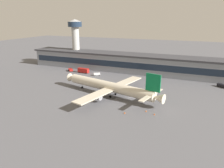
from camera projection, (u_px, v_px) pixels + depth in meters
ground_plane at (132, 97)px, 106.53m from camera, size 600.00×600.00×0.00m
terminal_building at (154, 65)px, 149.47m from camera, size 200.29×18.00×13.26m
airliner at (110, 87)px, 107.30m from camera, size 58.61×50.82×15.38m
control_tower at (75, 38)px, 172.30m from camera, size 11.23×11.23×37.71m
follow_me_car at (97, 74)px, 146.41m from camera, size 4.70×4.06×1.85m
belt_loader at (223, 86)px, 121.19m from camera, size 6.45×5.19×1.95m
pushback_tractor at (71, 70)px, 158.51m from camera, size 5.27×5.20×1.75m
fuel_truck at (84, 70)px, 153.31m from camera, size 8.57×3.35×3.35m
traffic_cone_0 at (125, 113)px, 88.44m from camera, size 0.57×0.57×0.71m
traffic_cone_1 at (97, 97)px, 105.18m from camera, size 0.60×0.60×0.74m
traffic_cone_2 at (154, 114)px, 87.08m from camera, size 0.51×0.51×0.63m
traffic_cone_3 at (146, 111)px, 90.02m from camera, size 0.55×0.55×0.69m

